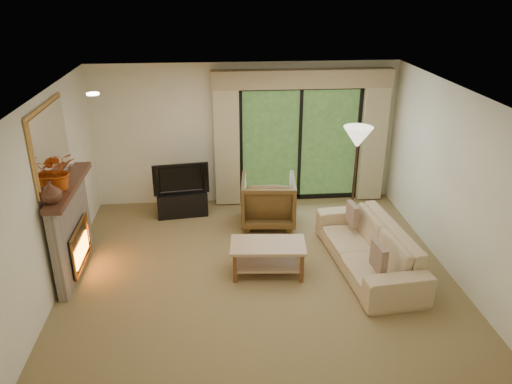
{
  "coord_description": "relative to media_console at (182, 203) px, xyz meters",
  "views": [
    {
      "loc": [
        -0.57,
        -6.26,
        3.95
      ],
      "look_at": [
        0.0,
        0.3,
        1.1
      ],
      "focal_mm": 35.0,
      "sensor_mm": 36.0,
      "label": 1
    }
  ],
  "objects": [
    {
      "name": "pillow_near",
      "position": [
        2.72,
        -2.7,
        0.34
      ],
      "size": [
        0.13,
        0.37,
        0.37
      ],
      "primitive_type": "cube",
      "rotation": [
        0.0,
        0.0,
        0.09
      ],
      "color": "#4E3424",
      "rests_on": "sofa"
    },
    {
      "name": "wall_right",
      "position": [
        3.94,
        -1.95,
        1.08
      ],
      "size": [
        0.0,
        5.0,
        5.0
      ],
      "primitive_type": "plane",
      "rotation": [
        1.57,
        0.0,
        -1.57
      ],
      "color": "#F0E8C9",
      "rests_on": "ground"
    },
    {
      "name": "vase",
      "position": [
        -1.42,
        -2.37,
        1.29
      ],
      "size": [
        0.31,
        0.31,
        0.29
      ],
      "primitive_type": "imported",
      "rotation": [
        0.0,
        0.0,
        0.14
      ],
      "color": "#4E2B1D",
      "rests_on": "fireplace"
    },
    {
      "name": "pillow_far",
      "position": [
        2.72,
        -1.38,
        0.33
      ],
      "size": [
        0.12,
        0.34,
        0.34
      ],
      "primitive_type": "cube",
      "rotation": [
        0.0,
        0.0,
        0.09
      ],
      "color": "#4E3424",
      "rests_on": "sofa"
    },
    {
      "name": "wall_back",
      "position": [
        1.19,
        0.55,
        1.08
      ],
      "size": [
        5.0,
        0.0,
        5.0
      ],
      "primitive_type": "plane",
      "rotation": [
        1.57,
        0.0,
        0.0
      ],
      "color": "#F0E8C9",
      "rests_on": "ground"
    },
    {
      "name": "floor_lamp",
      "position": [
        2.89,
        -0.75,
        0.66
      ],
      "size": [
        0.6,
        0.6,
        1.77
      ],
      "primitive_type": null,
      "rotation": [
        0.0,
        0.0,
        0.34
      ],
      "color": "#F6EBC9",
      "rests_on": "floor"
    },
    {
      "name": "coffee_table",
      "position": [
        1.32,
        -2.07,
        0.02
      ],
      "size": [
        1.1,
        0.66,
        0.48
      ],
      "primitive_type": null,
      "rotation": [
        0.0,
        0.0,
        -0.08
      ],
      "color": "tan",
      "rests_on": "floor"
    },
    {
      "name": "armchair",
      "position": [
        1.5,
        -0.49,
        0.2
      ],
      "size": [
        0.98,
        1.01,
        0.85
      ],
      "primitive_type": "imported",
      "rotation": [
        0.0,
        0.0,
        3.05
      ],
      "color": "brown",
      "rests_on": "floor"
    },
    {
      "name": "cornice",
      "position": [
        2.19,
        0.41,
        2.1
      ],
      "size": [
        3.2,
        0.24,
        0.32
      ],
      "primitive_type": "cube",
      "color": "tan",
      "rests_on": "wall_back"
    },
    {
      "name": "floor",
      "position": [
        1.19,
        -1.95,
        -0.22
      ],
      "size": [
        5.5,
        5.5,
        0.0
      ],
      "primitive_type": "plane",
      "color": "olive",
      "rests_on": "ground"
    },
    {
      "name": "curtain_left",
      "position": [
        0.84,
        0.39,
        0.98
      ],
      "size": [
        0.45,
        0.18,
        2.35
      ],
      "primitive_type": "cube",
      "color": "tan",
      "rests_on": "floor"
    },
    {
      "name": "ceiling",
      "position": [
        1.19,
        -1.95,
        2.38
      ],
      "size": [
        5.5,
        5.5,
        0.0
      ],
      "primitive_type": "plane",
      "rotation": [
        3.14,
        0.0,
        0.0
      ],
      "color": "silver",
      "rests_on": "ground"
    },
    {
      "name": "media_console",
      "position": [
        0.0,
        0.0,
        0.0
      ],
      "size": [
        0.92,
        0.5,
        0.44
      ],
      "primitive_type": "cube",
      "rotation": [
        0.0,
        0.0,
        0.12
      ],
      "color": "black",
      "rests_on": "floor"
    },
    {
      "name": "fireplace",
      "position": [
        -1.44,
        -1.75,
        0.46
      ],
      "size": [
        0.24,
        1.7,
        1.37
      ],
      "primitive_type": null,
      "color": "gray",
      "rests_on": "floor"
    },
    {
      "name": "wall_front",
      "position": [
        1.19,
        -4.45,
        1.08
      ],
      "size": [
        5.0,
        0.0,
        5.0
      ],
      "primitive_type": "plane",
      "rotation": [
        -1.57,
        0.0,
        0.0
      ],
      "color": "#F0E8C9",
      "rests_on": "ground"
    },
    {
      "name": "mirror",
      "position": [
        -1.53,
        -1.75,
        1.73
      ],
      "size": [
        0.07,
        1.45,
        1.02
      ],
      "primitive_type": null,
      "color": "#C08740",
      "rests_on": "wall_left"
    },
    {
      "name": "sofa",
      "position": [
        2.79,
        -2.04,
        0.11
      ],
      "size": [
        1.11,
        2.36,
        0.67
      ],
      "primitive_type": "imported",
      "rotation": [
        0.0,
        0.0,
        -1.48
      ],
      "color": "tan",
      "rests_on": "floor"
    },
    {
      "name": "wall_left",
      "position": [
        -1.56,
        -1.95,
        1.08
      ],
      "size": [
        0.0,
        5.0,
        5.0
      ],
      "primitive_type": "plane",
      "rotation": [
        1.57,
        0.0,
        1.57
      ],
      "color": "#F0E8C9",
      "rests_on": "ground"
    },
    {
      "name": "curtain_right",
      "position": [
        3.54,
        0.39,
        0.98
      ],
      "size": [
        0.45,
        0.18,
        2.35
      ],
      "primitive_type": "cube",
      "color": "tan",
      "rests_on": "floor"
    },
    {
      "name": "sliding_door",
      "position": [
        2.19,
        0.5,
        0.88
      ],
      "size": [
        2.26,
        0.1,
        2.16
      ],
      "primitive_type": null,
      "color": "black",
      "rests_on": "floor"
    },
    {
      "name": "tv",
      "position": [
        0.0,
        0.0,
        0.5
      ],
      "size": [
        0.98,
        0.24,
        0.56
      ],
      "primitive_type": "imported",
      "rotation": [
        0.0,
        0.0,
        0.12
      ],
      "color": "black",
      "rests_on": "media_console"
    },
    {
      "name": "branches",
      "position": [
        -1.42,
        -1.95,
        1.41
      ],
      "size": [
        0.57,
        0.53,
        0.52
      ],
      "primitive_type": "imported",
      "rotation": [
        0.0,
        0.0,
        0.3
      ],
      "color": "#B4420E",
      "rests_on": "fireplace"
    }
  ]
}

